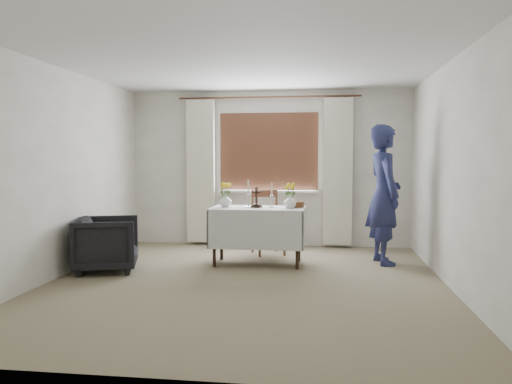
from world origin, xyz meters
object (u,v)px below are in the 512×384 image
(wooden_chair, at_px, (268,222))
(flower_vase_left, at_px, (226,200))
(altar_table, at_px, (258,236))
(flower_vase_right, at_px, (290,202))
(wooden_cross, at_px, (257,197))
(armchair, at_px, (107,244))
(person, at_px, (384,194))

(wooden_chair, bearing_deg, flower_vase_left, -149.71)
(altar_table, distance_m, flower_vase_left, 0.64)
(wooden_chair, height_order, flower_vase_left, wooden_chair)
(flower_vase_left, relative_size, flower_vase_right, 1.03)
(wooden_cross, bearing_deg, altar_table, -1.03)
(wooden_chair, bearing_deg, armchair, -167.78)
(wooden_cross, distance_m, flower_vase_left, 0.43)
(person, height_order, flower_vase_left, person)
(wooden_chair, distance_m, flower_vase_right, 0.91)
(flower_vase_left, bearing_deg, armchair, -154.22)
(person, bearing_deg, flower_vase_right, 90.92)
(wooden_cross, xyz_separation_m, flower_vase_right, (0.45, -0.02, -0.05))
(armchair, bearing_deg, flower_vase_right, -92.03)
(wooden_cross, bearing_deg, flower_vase_right, 16.84)
(flower_vase_right, bearing_deg, armchair, -164.63)
(wooden_chair, bearing_deg, altar_table, -118.71)
(flower_vase_left, bearing_deg, wooden_cross, -3.65)
(wooden_cross, distance_m, flower_vase_right, 0.45)
(altar_table, bearing_deg, flower_vase_right, -2.18)
(wooden_chair, distance_m, flower_vase_left, 0.94)
(wooden_chair, distance_m, wooden_cross, 0.84)
(armchair, relative_size, flower_vase_left, 4.29)
(altar_table, relative_size, wooden_chair, 1.31)
(wooden_cross, relative_size, flower_vase_left, 1.56)
(armchair, xyz_separation_m, wooden_cross, (1.81, 0.64, 0.56))
(armchair, height_order, flower_vase_right, flower_vase_right)
(altar_table, relative_size, person, 0.67)
(altar_table, distance_m, wooden_chair, 0.73)
(wooden_chair, bearing_deg, person, -38.80)
(altar_table, xyz_separation_m, flower_vase_left, (-0.44, 0.03, 0.47))
(altar_table, relative_size, flower_vase_right, 7.25)
(person, distance_m, wooden_cross, 1.71)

